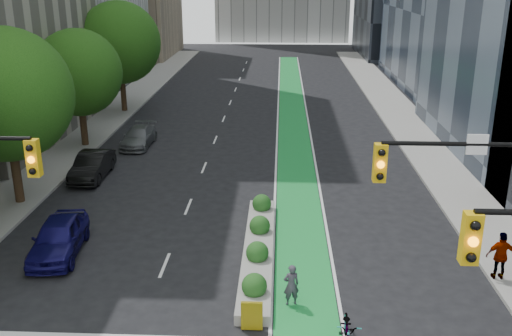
# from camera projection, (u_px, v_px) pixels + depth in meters

# --- Properties ---
(sidewalk_left) EXTENTS (3.60, 90.00, 0.15)m
(sidewalk_left) POSITION_uv_depth(u_px,v_px,m) (88.00, 133.00, 41.01)
(sidewalk_left) COLOR gray
(sidewalk_left) RESTS_ON ground
(sidewalk_right) EXTENTS (3.60, 90.00, 0.15)m
(sidewalk_right) POSITION_uv_depth(u_px,v_px,m) (419.00, 137.00, 40.02)
(sidewalk_right) COLOR gray
(sidewalk_right) RESTS_ON ground
(bike_lane_paint) EXTENTS (2.20, 70.00, 0.01)m
(bike_lane_paint) POSITION_uv_depth(u_px,v_px,m) (293.00, 120.00, 45.13)
(bike_lane_paint) COLOR #1A8F39
(bike_lane_paint) RESTS_ON ground
(tree_mid) EXTENTS (6.40, 6.40, 8.78)m
(tree_mid) POSITION_uv_depth(u_px,v_px,m) (5.00, 95.00, 26.91)
(tree_mid) COLOR black
(tree_mid) RESTS_ON ground
(tree_midfar) EXTENTS (5.60, 5.60, 7.76)m
(tree_midfar) POSITION_uv_depth(u_px,v_px,m) (78.00, 73.00, 36.56)
(tree_midfar) COLOR black
(tree_midfar) RESTS_ON ground
(tree_far) EXTENTS (6.60, 6.60, 9.00)m
(tree_far) POSITION_uv_depth(u_px,v_px,m) (120.00, 43.00, 45.76)
(tree_far) COLOR black
(tree_far) RESTS_ON ground
(median_planter) EXTENTS (1.20, 10.26, 1.10)m
(median_planter) POSITION_uv_depth(u_px,v_px,m) (258.00, 247.00, 23.40)
(median_planter) COLOR gray
(median_planter) RESTS_ON ground
(bicycle) EXTENTS (0.87, 2.15, 1.11)m
(bicycle) POSITION_uv_depth(u_px,v_px,m) (348.00, 332.00, 17.58)
(bicycle) COLOR gray
(bicycle) RESTS_ON ground
(cyclist) EXTENTS (0.65, 0.52, 1.55)m
(cyclist) POSITION_uv_depth(u_px,v_px,m) (291.00, 285.00, 19.77)
(cyclist) COLOR #3D3844
(cyclist) RESTS_ON ground
(parked_car_left_near) EXTENTS (2.26, 4.64, 1.53)m
(parked_car_left_near) POSITION_uv_depth(u_px,v_px,m) (59.00, 237.00, 23.37)
(parked_car_left_near) COLOR #100C4C
(parked_car_left_near) RESTS_ON ground
(parked_car_left_mid) EXTENTS (1.57, 4.42, 1.45)m
(parked_car_left_mid) POSITION_uv_depth(u_px,v_px,m) (92.00, 166.00, 32.15)
(parked_car_left_mid) COLOR black
(parked_car_left_mid) RESTS_ON ground
(parked_car_left_far) EXTENTS (1.84, 4.36, 1.26)m
(parked_car_left_far) POSITION_uv_depth(u_px,v_px,m) (139.00, 137.00, 38.14)
(parked_car_left_far) COLOR #585A5D
(parked_car_left_far) RESTS_ON ground
(pedestrian_far) EXTENTS (1.11, 0.47, 1.88)m
(pedestrian_far) POSITION_uv_depth(u_px,v_px,m) (501.00, 256.00, 21.14)
(pedestrian_far) COLOR gray
(pedestrian_far) RESTS_ON sidewalk_right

